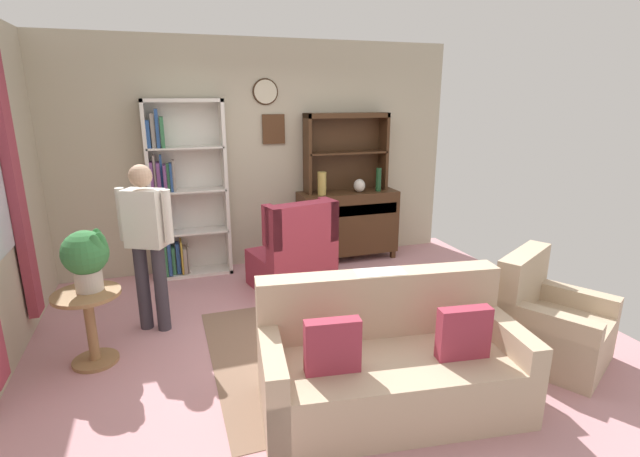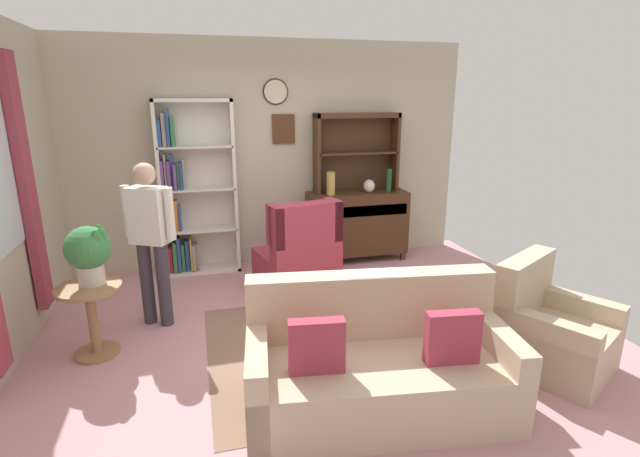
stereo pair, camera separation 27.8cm
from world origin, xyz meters
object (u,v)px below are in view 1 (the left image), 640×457
(wingback_chair, at_px, (294,258))
(plant_stand, at_px, (90,320))
(armchair_floral, at_px, (549,326))
(couch_floral, at_px, (389,364))
(vase_round, at_px, (359,186))
(bottle_wine, at_px, (379,180))
(potted_plant_large, at_px, (87,256))
(sideboard, at_px, (348,222))
(vase_tall, at_px, (322,183))
(bookshelf, at_px, (181,196))
(person_reading, at_px, (147,237))
(sideboard_hutch, at_px, (346,141))

(wingback_chair, height_order, plant_stand, wingback_chair)
(armchair_floral, bearing_deg, couch_floral, -175.30)
(vase_round, xyz_separation_m, bottle_wine, (0.26, -0.02, 0.07))
(potted_plant_large, bearing_deg, sideboard, 30.23)
(vase_tall, xyz_separation_m, bottle_wine, (0.78, -0.01, 0.01))
(couch_floral, height_order, plant_stand, couch_floral)
(plant_stand, bearing_deg, bookshelf, 64.98)
(sideboard, xyz_separation_m, plant_stand, (-2.94, -1.74, -0.12))
(armchair_floral, height_order, potted_plant_large, potted_plant_large)
(bottle_wine, bearing_deg, person_reading, -157.48)
(sideboard, distance_m, plant_stand, 3.42)
(sideboard, relative_size, armchair_floral, 1.24)
(vase_tall, xyz_separation_m, potted_plant_large, (-2.52, -1.61, -0.15))
(armchair_floral, relative_size, wingback_chair, 1.00)
(vase_round, distance_m, couch_floral, 3.18)
(vase_round, distance_m, armchair_floral, 2.94)
(vase_round, bearing_deg, armchair_floral, -79.57)
(vase_tall, bearing_deg, vase_round, 1.49)
(couch_floral, distance_m, armchair_floral, 1.54)
(vase_round, distance_m, person_reading, 2.87)
(sideboard_hutch, bearing_deg, armchair_floral, -77.76)
(bookshelf, distance_m, couch_floral, 3.38)
(bookshelf, bearing_deg, potted_plant_large, -114.64)
(plant_stand, relative_size, potted_plant_large, 1.26)
(sideboard, bearing_deg, wingback_chair, -139.66)
(potted_plant_large, bearing_deg, vase_round, 28.18)
(vase_round, bearing_deg, potted_plant_large, -151.82)
(bottle_wine, relative_size, armchair_floral, 0.29)
(couch_floral, xyz_separation_m, armchair_floral, (1.54, 0.13, -0.02))
(bookshelf, bearing_deg, sideboard_hutch, 0.67)
(bookshelf, height_order, vase_tall, bookshelf)
(bookshelf, height_order, armchair_floral, bookshelf)
(bookshelf, distance_m, person_reading, 1.41)
(bookshelf, relative_size, vase_tall, 7.23)
(sideboard_hutch, bearing_deg, couch_floral, -105.98)
(sideboard_hutch, height_order, armchair_floral, sideboard_hutch)
(sideboard, distance_m, couch_floral, 3.13)
(sideboard, bearing_deg, potted_plant_large, -149.77)
(sideboard_hutch, bearing_deg, bottle_wine, -26.96)
(bottle_wine, bearing_deg, vase_round, 175.05)
(couch_floral, relative_size, wingback_chair, 1.81)
(bookshelf, relative_size, couch_floral, 1.11)
(wingback_chair, bearing_deg, plant_stand, -155.15)
(plant_stand, height_order, potted_plant_large, potted_plant_large)
(vase_tall, relative_size, bottle_wine, 0.95)
(sideboard_hutch, xyz_separation_m, plant_stand, (-2.94, -1.85, -1.17))
(vase_tall, xyz_separation_m, armchair_floral, (1.04, -2.79, -0.78))
(vase_tall, relative_size, plant_stand, 0.47)
(wingback_chair, relative_size, plant_stand, 1.68)
(armchair_floral, xyz_separation_m, wingback_chair, (-1.62, 2.05, 0.09))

